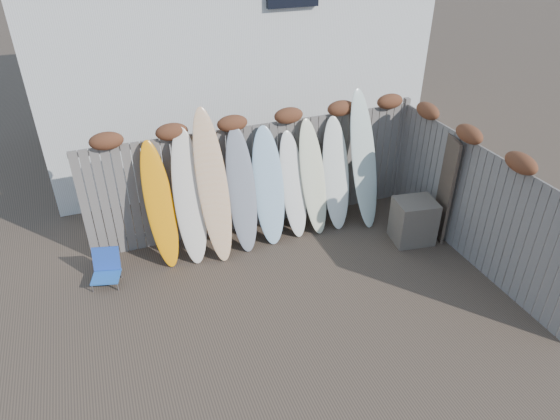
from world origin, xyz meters
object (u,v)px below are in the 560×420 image
object	(u,v)px
beach_chair	(106,268)
surfboard_0	(160,206)
wooden_crate	(414,221)
lattice_panel	(438,180)

from	to	relation	value
beach_chair	surfboard_0	size ratio (longest dim) A/B	0.26
beach_chair	wooden_crate	size ratio (longest dim) A/B	0.70
beach_chair	wooden_crate	distance (m)	5.26
wooden_crate	surfboard_0	bearing A→B (deg)	165.87
beach_chair	surfboard_0	world-z (taller)	surfboard_0
beach_chair	surfboard_0	xyz separation A→B (m)	(0.99, 0.31, 0.77)
surfboard_0	beach_chair	bearing A→B (deg)	-168.54
surfboard_0	lattice_panel	bearing A→B (deg)	-14.67
lattice_panel	surfboard_0	size ratio (longest dim) A/B	0.90
beach_chair	wooden_crate	bearing A→B (deg)	-8.24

